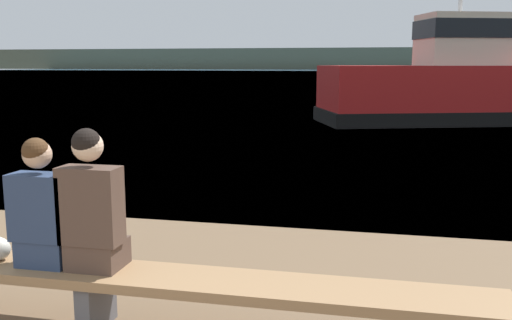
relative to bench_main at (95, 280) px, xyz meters
name	(u,v)px	position (x,y,z in m)	size (l,w,h in m)	color
water_surface	(373,73)	(0.16, 122.96, -0.38)	(240.00, 240.00, 0.00)	teal
far_shoreline	(377,59)	(0.16, 196.49, 3.24)	(600.00, 12.00, 7.24)	#424738
bench_main	(95,280)	(0.00, 0.00, 0.00)	(5.90, 0.51, 0.47)	#8E6B47
person_left	(42,210)	(-0.41, 0.00, 0.52)	(0.44, 0.36, 0.98)	navy
person_right	(92,207)	(0.00, 0.00, 0.56)	(0.44, 0.36, 1.06)	#4C382D
tugboat_red	(454,88)	(4.44, 16.74, 0.78)	(9.40, 5.92, 6.05)	#A81919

